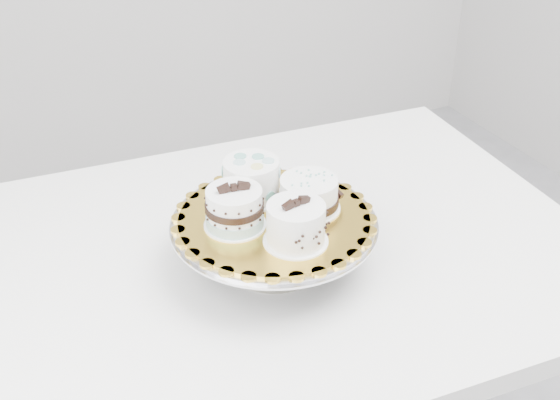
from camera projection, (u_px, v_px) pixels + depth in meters
name	position (u px, v px, depth m)	size (l,w,h in m)	color
table	(248.00, 282.00, 1.31)	(1.32, 0.92, 0.75)	white
cake_stand	(274.00, 234.00, 1.21)	(0.36, 0.36, 0.10)	gray
cake_board	(274.00, 218.00, 1.19)	(0.33, 0.33, 0.00)	gold
cake_swirl	(296.00, 225.00, 1.11)	(0.11, 0.11, 0.08)	white
cake_banded	(235.00, 209.00, 1.15)	(0.10, 0.10, 0.08)	white
cake_dots	(251.00, 179.00, 1.23)	(0.13, 0.13, 0.07)	white
cake_ribbon	(309.00, 195.00, 1.20)	(0.12, 0.12, 0.06)	white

